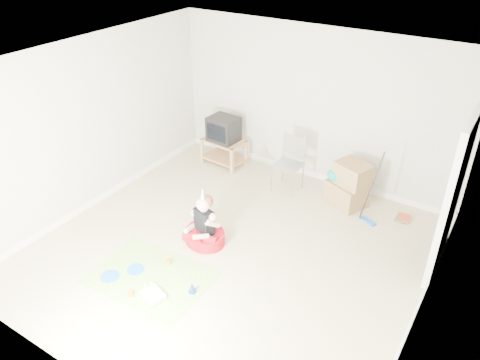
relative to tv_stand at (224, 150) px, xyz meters
The scene contains 16 objects.
ground 2.56m from the tv_stand, 53.75° to the right, with size 5.00×5.00×0.00m, color beige.
doorway_recess 4.14m from the tv_stand, 12.04° to the right, with size 0.02×0.90×2.05m, color black.
tv_stand is the anchor object (origin of this frame).
crt_tv 0.41m from the tv_stand, 116.57° to the left, with size 0.51×0.42×0.44m, color black.
folding_chair 1.43m from the tv_stand, ahead, with size 0.45×0.43×0.95m.
cardboard_boxes 2.42m from the tv_stand, ahead, with size 0.72×0.64×0.74m.
floor_mop 2.91m from the tv_stand, ahead, with size 0.28×0.34×1.07m.
book_pile 3.33m from the tv_stand, ahead, with size 0.19×0.24×0.05m.
seated_woman 2.36m from the tv_stand, 62.39° to the right, with size 0.76×0.76×0.89m.
party_mat 3.21m from the tv_stand, 73.08° to the right, with size 1.52×1.10×0.01m, color #DF2F8D.
birthday_cake 3.55m from the tv_stand, 69.90° to the right, with size 0.32×0.29×0.14m.
blue_plate_near 3.16m from the tv_stand, 77.51° to the right, with size 0.23×0.23×0.01m, color blue.
blue_plate_far 3.39m from the tv_stand, 81.54° to the right, with size 0.24×0.24×0.01m, color blue.
orange_cup_near 2.92m from the tv_stand, 70.44° to the right, with size 0.06×0.06×0.07m, color #CA6A16.
orange_cup_far 3.59m from the tv_stand, 74.35° to the right, with size 0.07×0.07×0.08m, color #CA6A16.
blue_party_hat 3.38m from the tv_stand, 62.45° to the right, with size 0.10×0.10×0.15m, color #1833AD.
Camera 1 is at (2.86, -4.24, 4.13)m, focal length 35.00 mm.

